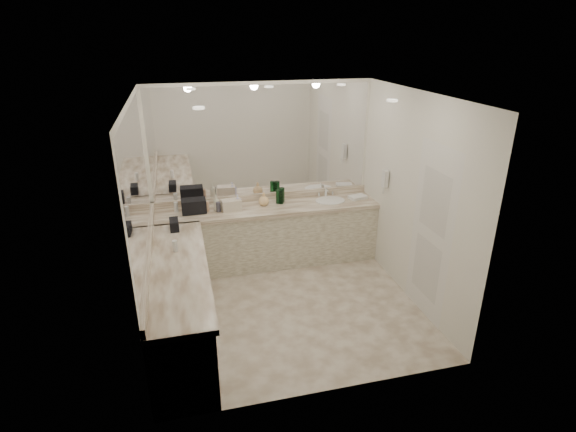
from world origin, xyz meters
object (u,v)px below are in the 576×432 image
object	(u,v)px
cream_cosmetic_case	(231,205)
soap_bottle_c	(264,199)
sink	(330,201)
black_toiletry_bag	(194,206)
soap_bottle_b	(238,202)
soap_bottle_a	(216,203)
hand_towel	(358,197)
wall_phone	(385,179)

from	to	relation	value
cream_cosmetic_case	soap_bottle_c	distance (m)	0.48
sink	black_toiletry_bag	size ratio (longest dim) A/B	1.33
black_toiletry_bag	cream_cosmetic_case	size ratio (longest dim) A/B	1.24
cream_cosmetic_case	soap_bottle_b	xyz separation A→B (m)	(0.10, 0.03, 0.03)
cream_cosmetic_case	soap_bottle_c	world-z (taller)	soap_bottle_c
soap_bottle_a	soap_bottle_c	world-z (taller)	soap_bottle_a
hand_towel	soap_bottle_a	size ratio (longest dim) A/B	1.13
sink	wall_phone	size ratio (longest dim) A/B	1.83
sink	cream_cosmetic_case	xyz separation A→B (m)	(-1.47, -0.01, 0.08)
soap_bottle_b	hand_towel	bearing A→B (deg)	-0.46
sink	wall_phone	distance (m)	0.91
wall_phone	soap_bottle_b	distance (m)	2.07
sink	soap_bottle_c	size ratio (longest dim) A/B	2.28
sink	soap_bottle_b	world-z (taller)	soap_bottle_b
wall_phone	cream_cosmetic_case	bearing A→B (deg)	166.76
soap_bottle_b	black_toiletry_bag	bearing A→B (deg)	-179.97
wall_phone	soap_bottle_a	size ratio (longest dim) A/B	1.07
soap_bottle_c	soap_bottle_a	bearing A→B (deg)	-177.22
black_toiletry_bag	cream_cosmetic_case	distance (m)	0.51
soap_bottle_a	soap_bottle_b	xyz separation A→B (m)	(0.30, -0.01, -0.01)
black_toiletry_bag	soap_bottle_b	world-z (taller)	soap_bottle_b
soap_bottle_b	soap_bottle_a	bearing A→B (deg)	177.64
cream_cosmetic_case	soap_bottle_a	size ratio (longest dim) A/B	1.19
cream_cosmetic_case	hand_towel	xyz separation A→B (m)	(1.90, 0.01, -0.06)
hand_towel	soap_bottle_b	size ratio (longest dim) A/B	1.21
wall_phone	cream_cosmetic_case	xyz separation A→B (m)	(-2.07, 0.49, -0.37)
cream_cosmetic_case	soap_bottle_c	size ratio (longest dim) A/B	1.38
sink	wall_phone	xyz separation A→B (m)	(0.61, -0.50, 0.46)
hand_towel	sink	bearing A→B (deg)	179.70
sink	soap_bottle_a	size ratio (longest dim) A/B	1.96
wall_phone	soap_bottle_b	xyz separation A→B (m)	(-1.97, 0.51, -0.34)
soap_bottle_c	soap_bottle_b	bearing A→B (deg)	-173.23
cream_cosmetic_case	hand_towel	world-z (taller)	cream_cosmetic_case
sink	black_toiletry_bag	distance (m)	1.98
wall_phone	soap_bottle_a	bearing A→B (deg)	167.00
wall_phone	black_toiletry_bag	size ratio (longest dim) A/B	0.72
black_toiletry_bag	hand_towel	xyz separation A→B (m)	(2.41, -0.01, -0.07)
wall_phone	hand_towel	size ratio (longest dim) A/B	0.95
wall_phone	soap_bottle_a	distance (m)	2.36
wall_phone	soap_bottle_c	size ratio (longest dim) A/B	1.24
wall_phone	black_toiletry_bag	distance (m)	2.65
soap_bottle_a	sink	bearing A→B (deg)	-0.84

